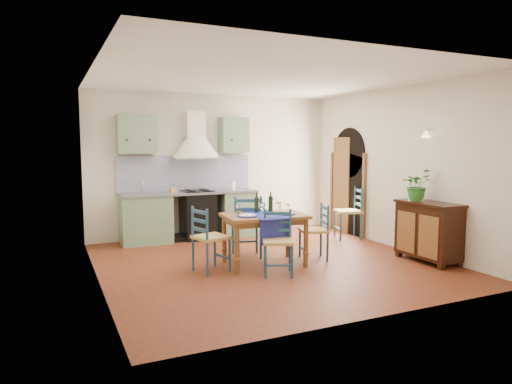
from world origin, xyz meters
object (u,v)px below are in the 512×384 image
(dining_table, at_px, (265,220))
(sideboard, at_px, (428,229))
(chair_near, at_px, (278,241))
(potted_plant, at_px, (417,185))

(dining_table, bearing_deg, sideboard, -20.65)
(chair_near, relative_size, sideboard, 0.86)
(sideboard, distance_m, potted_plant, 0.71)
(dining_table, height_order, potted_plant, potted_plant)
(chair_near, xyz_separation_m, sideboard, (2.43, -0.36, 0.04))
(dining_table, xyz_separation_m, chair_near, (-0.05, -0.53, -0.21))
(chair_near, bearing_deg, potted_plant, -3.35)
(chair_near, distance_m, sideboard, 2.46)
(potted_plant, bearing_deg, sideboard, -76.99)
(chair_near, bearing_deg, sideboard, -8.48)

